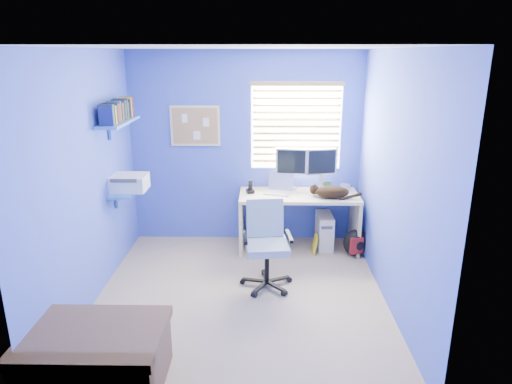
{
  "coord_description": "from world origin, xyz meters",
  "views": [
    {
      "loc": [
        0.23,
        -4.26,
        2.46
      ],
      "look_at": [
        0.15,
        0.65,
        0.95
      ],
      "focal_mm": 32.0,
      "sensor_mm": 36.0,
      "label": 1
    }
  ],
  "objects_px": {
    "laptop": "(278,185)",
    "cat": "(332,192)",
    "desk": "(298,221)",
    "tower_pc": "(324,231)",
    "office_chair": "(266,255)"
  },
  "relations": [
    {
      "from": "desk",
      "to": "tower_pc",
      "type": "height_order",
      "value": "desk"
    },
    {
      "from": "tower_pc",
      "to": "office_chair",
      "type": "relative_size",
      "value": 0.48
    },
    {
      "from": "laptop",
      "to": "cat",
      "type": "distance_m",
      "value": 0.68
    },
    {
      "from": "laptop",
      "to": "office_chair",
      "type": "height_order",
      "value": "laptop"
    },
    {
      "from": "desk",
      "to": "tower_pc",
      "type": "relative_size",
      "value": 3.34
    },
    {
      "from": "desk",
      "to": "laptop",
      "type": "relative_size",
      "value": 4.55
    },
    {
      "from": "laptop",
      "to": "cat",
      "type": "relative_size",
      "value": 0.79
    },
    {
      "from": "tower_pc",
      "to": "cat",
      "type": "bearing_deg",
      "value": -78.15
    },
    {
      "from": "cat",
      "to": "office_chair",
      "type": "relative_size",
      "value": 0.45
    },
    {
      "from": "cat",
      "to": "tower_pc",
      "type": "height_order",
      "value": "cat"
    },
    {
      "from": "desk",
      "to": "office_chair",
      "type": "distance_m",
      "value": 1.07
    },
    {
      "from": "desk",
      "to": "tower_pc",
      "type": "distance_m",
      "value": 0.38
    },
    {
      "from": "tower_pc",
      "to": "office_chair",
      "type": "bearing_deg",
      "value": -128.07
    },
    {
      "from": "cat",
      "to": "desk",
      "type": "bearing_deg",
      "value": 174.93
    },
    {
      "from": "cat",
      "to": "office_chair",
      "type": "bearing_deg",
      "value": -118.07
    }
  ]
}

